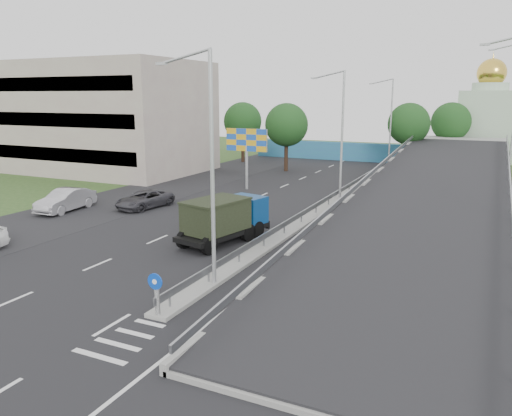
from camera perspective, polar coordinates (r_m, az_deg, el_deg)
The scene contains 21 objects.
ground at distance 18.42m, azimuth -15.31°, elevation -14.77°, with size 160.00×160.00×0.00m, color #2D4C1E.
road_surface at distance 36.08m, azimuth 1.83°, elevation -0.70°, with size 26.00×90.00×0.04m, color black.
parking_strip at distance 42.83m, azimuth -14.32°, elevation 1.05°, with size 8.00×90.00×0.05m, color black.
median at distance 38.72m, azimuth 8.28°, elevation 0.25°, with size 1.00×44.00×0.20m, color gray.
overpass_ramp at distance 36.96m, azimuth 19.54°, elevation 1.67°, with size 10.00×50.00×3.50m.
median_guardrail at distance 38.58m, azimuth 8.31°, elevation 1.19°, with size 0.09×44.00×0.71m.
sign_bollard at distance 19.51m, azimuth -11.30°, elevation -9.60°, with size 0.64×0.23×1.67m.
lamp_post_near at distance 21.35m, azimuth -5.49°, elevation 5.79°, with size 2.74×0.18×10.08m.
lamp_post_mid at distance 39.79m, azimuth 9.57°, elevation 8.86°, with size 2.74×0.18×10.08m.
lamp_post_far at distance 59.26m, azimuth 14.99°, elevation 9.81°, with size 2.74×0.18×10.08m.
beige_building at distance 60.32m, azimuth -17.73°, elevation 9.87°, with size 24.00×14.00×12.00m, color gray.
blue_wall at distance 66.31m, azimuth 12.23°, elevation 6.22°, with size 30.00×0.50×2.40m, color teal.
church at distance 72.27m, azimuth 24.90°, elevation 9.13°, with size 7.00×7.00×13.80m.
billboard at distance 45.08m, azimuth -1.08°, elevation 7.39°, with size 4.00×0.24×5.50m.
tree_left_mid at distance 56.35m, azimuth 3.50°, elevation 9.44°, with size 4.80×4.80×7.60m.
tree_median_far at distance 60.94m, azimuth 17.08°, elevation 9.16°, with size 4.80×4.80×7.60m.
tree_left_far at distance 64.20m, azimuth -1.53°, elevation 9.86°, with size 4.80×4.80×7.60m.
tree_ramp_far at distance 67.45m, azimuth 21.38°, elevation 9.14°, with size 4.80×4.80×7.60m.
dump_truck at distance 28.92m, azimuth -3.58°, elevation -1.10°, with size 3.45×6.36×2.66m.
parked_car_b at distance 39.49m, azimuth -20.93°, elevation 0.86°, with size 1.75×5.01×1.65m, color #AFADB3.
parked_car_c at distance 38.83m, azimuth -12.62°, elevation 0.97°, with size 2.21×4.79×1.33m, color #37363B.
Camera 1 is at (10.99, -12.19, 8.36)m, focal length 35.00 mm.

